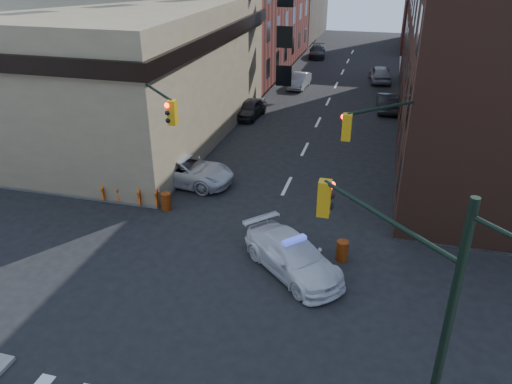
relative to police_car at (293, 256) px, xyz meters
The scene contains 23 objects.
ground 2.79m from the police_car, 135.96° to the right, with size 140.00×140.00×0.00m, color black.
sidewalk_nw 39.70m from the police_car, 128.91° to the left, with size 34.00×54.50×0.15m, color gray.
bank_building 24.22m from the police_car, 142.29° to the left, with size 22.00×22.00×9.00m, color #928260.
filler_ne 57.66m from the police_car, 77.86° to the left, with size 16.00×16.00×12.00m, color #5A221C.
signal_pole_se 9.29m from the police_car, 60.92° to the right, with size 5.40×5.27×8.00m.
signal_pole_nw 9.24m from the police_car, 155.96° to the left, with size 3.58×3.67×8.00m.
signal_pole_ne 6.34m from the police_car, 41.74° to the left, with size 3.67×3.58×8.00m.
tree_ne_near 24.92m from the police_car, 77.00° to the left, with size 3.00×3.00×4.85m.
tree_ne_far 32.73m from the police_car, 80.16° to the left, with size 3.00×3.00×4.85m.
police_car is the anchor object (origin of this frame).
pickup 10.48m from the police_car, 137.54° to the left, with size 2.64×5.73×1.59m, color #BCBCC1.
parked_car_wnear 21.36m from the police_car, 110.35° to the left, with size 1.69×4.21×1.43m, color black.
parked_car_wfar 30.72m from the police_car, 99.97° to the left, with size 1.48×4.23×1.39m, color gray.
parked_car_wdeep 45.86m from the police_car, 97.38° to the left, with size 1.95×4.79×1.39m, color black.
parked_car_enear 24.90m from the police_car, 82.76° to the left, with size 1.59×4.55×1.50m, color black.
parked_car_efar 34.80m from the police_car, 86.50° to the left, with size 1.93×4.80×1.63m, color gray.
pedestrian_a 11.63m from the police_car, 156.18° to the left, with size 0.69×0.45×1.88m, color black.
pedestrian_b 11.01m from the police_car, 157.94° to the left, with size 0.76×0.59×1.56m, color black.
pedestrian_c 15.86m from the police_car, 160.26° to the left, with size 1.01×0.42×1.72m, color #1E222D.
barrel_road 2.39m from the police_car, 35.64° to the left, with size 0.53×0.53×0.94m, color #E8400A.
barrel_bank 8.32m from the police_car, 153.30° to the left, with size 0.52×0.52×0.93m, color red.
barricade_nw_a 9.26m from the police_car, 155.54° to the left, with size 1.22×0.61×0.92m, color red, non-canonical shape.
barricade_nw_b 11.29m from the police_car, 160.14° to the left, with size 1.11×0.55×0.83m, color #DE490A, non-canonical shape.
Camera 1 is at (4.96, -15.45, 12.40)m, focal length 35.00 mm.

